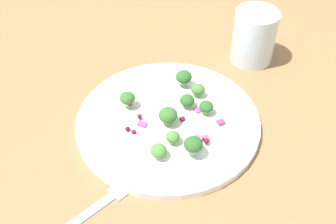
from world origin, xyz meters
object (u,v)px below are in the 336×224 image
(broccoli_floret_2, at_px, (159,151))
(fork, at_px, (85,215))
(broccoli_floret_0, at_px, (193,145))
(plate, at_px, (168,120))
(broccoli_floret_1, at_px, (206,107))
(water_glass, at_px, (254,36))

(broccoli_floret_2, distance_m, fork, 0.13)
(broccoli_floret_0, relative_size, fork, 0.15)
(plate, height_order, broccoli_floret_0, broccoli_floret_0)
(broccoli_floret_1, bearing_deg, plate, -30.90)
(broccoli_floret_2, xyz_separation_m, fork, (0.13, 0.01, -0.02))
(broccoli_floret_2, bearing_deg, water_glass, -164.69)
(broccoli_floret_0, bearing_deg, broccoli_floret_2, -35.01)
(broccoli_floret_1, xyz_separation_m, fork, (0.24, 0.02, -0.03))
(broccoli_floret_1, distance_m, broccoli_floret_2, 0.11)
(plate, distance_m, broccoli_floret_0, 0.08)
(broccoli_floret_0, xyz_separation_m, broccoli_floret_1, (-0.07, -0.05, -0.01))
(broccoli_floret_1, xyz_separation_m, broccoli_floret_2, (0.11, 0.02, -0.00))
(water_glass, bearing_deg, fork, 11.41)
(plate, xyz_separation_m, broccoli_floret_1, (-0.05, 0.03, 0.02))
(broccoli_floret_0, bearing_deg, fork, -7.71)
(plate, relative_size, fork, 1.53)
(broccoli_floret_1, relative_size, water_glass, 0.23)
(broccoli_floret_1, height_order, fork, broccoli_floret_1)
(broccoli_floret_0, height_order, fork, broccoli_floret_0)
(plate, height_order, water_glass, water_glass)
(broccoli_floret_1, bearing_deg, broccoli_floret_0, 33.08)
(fork, bearing_deg, broccoli_floret_2, -177.71)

